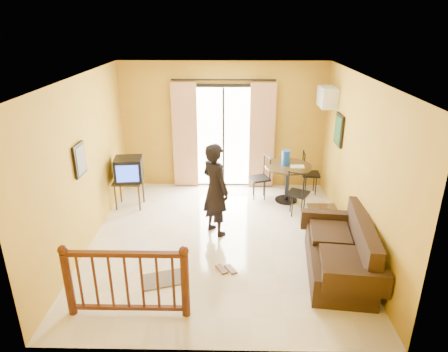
{
  "coord_description": "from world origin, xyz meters",
  "views": [
    {
      "loc": [
        0.17,
        -6.09,
        3.65
      ],
      "look_at": [
        0.06,
        0.2,
        1.13
      ],
      "focal_mm": 32.0,
      "sensor_mm": 36.0,
      "label": 1
    }
  ],
  "objects_px": {
    "dining_table": "(288,173)",
    "sofa": "(342,254)",
    "television": "(129,169)",
    "coffee_table": "(325,221)",
    "standing_person": "(215,190)"
  },
  "relations": [
    {
      "from": "dining_table",
      "to": "sofa",
      "type": "relative_size",
      "value": 0.49
    },
    {
      "from": "television",
      "to": "dining_table",
      "type": "xyz_separation_m",
      "value": [
        3.22,
        0.33,
        -0.18
      ]
    },
    {
      "from": "television",
      "to": "sofa",
      "type": "relative_size",
      "value": 0.3
    },
    {
      "from": "coffee_table",
      "to": "television",
      "type": "bearing_deg",
      "value": 163.44
    },
    {
      "from": "dining_table",
      "to": "sofa",
      "type": "xyz_separation_m",
      "value": [
        0.51,
        -2.58,
        -0.3
      ]
    },
    {
      "from": "television",
      "to": "standing_person",
      "type": "bearing_deg",
      "value": -37.31
    },
    {
      "from": "sofa",
      "to": "standing_person",
      "type": "relative_size",
      "value": 1.16
    },
    {
      "from": "coffee_table",
      "to": "sofa",
      "type": "distance_m",
      "value": 1.14
    },
    {
      "from": "coffee_table",
      "to": "sofa",
      "type": "bearing_deg",
      "value": -89.59
    },
    {
      "from": "television",
      "to": "dining_table",
      "type": "relative_size",
      "value": 0.61
    },
    {
      "from": "television",
      "to": "coffee_table",
      "type": "relative_size",
      "value": 0.64
    },
    {
      "from": "standing_person",
      "to": "television",
      "type": "bearing_deg",
      "value": 18.56
    },
    {
      "from": "coffee_table",
      "to": "sofa",
      "type": "xyz_separation_m",
      "value": [
        0.01,
        -1.14,
        0.06
      ]
    },
    {
      "from": "standing_person",
      "to": "coffee_table",
      "type": "bearing_deg",
      "value": -133.33
    },
    {
      "from": "television",
      "to": "coffee_table",
      "type": "xyz_separation_m",
      "value": [
        3.72,
        -1.11,
        -0.54
      ]
    }
  ]
}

